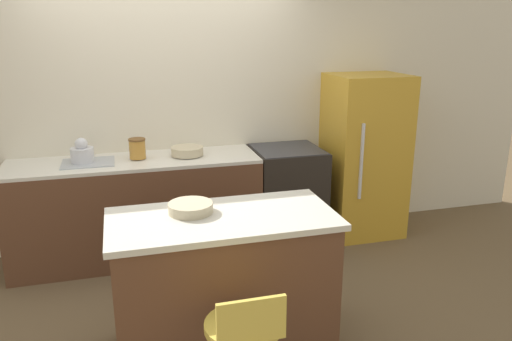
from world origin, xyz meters
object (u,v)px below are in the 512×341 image
object	(u,v)px
mixing_bowl	(187,151)
oven_range	(287,195)
kettle	(82,153)
refrigerator	(364,156)

from	to	relation	value
mixing_bowl	oven_range	bearing A→B (deg)	-1.15
oven_range	kettle	bearing A→B (deg)	179.41
kettle	mixing_bowl	distance (m)	0.91
oven_range	mixing_bowl	distance (m)	1.09
kettle	mixing_bowl	size ratio (longest dim) A/B	0.74
kettle	oven_range	bearing A→B (deg)	-0.59
oven_range	refrigerator	distance (m)	0.89
mixing_bowl	refrigerator	bearing A→B (deg)	-0.60
kettle	mixing_bowl	bearing A→B (deg)	0.00
refrigerator	mixing_bowl	xyz separation A→B (m)	(-1.78, 0.02, 0.17)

